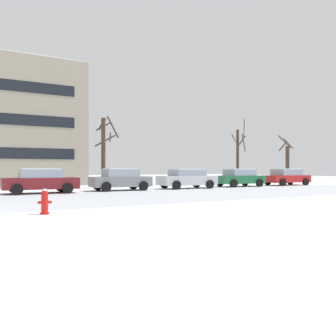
{
  "coord_description": "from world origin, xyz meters",
  "views": [
    {
      "loc": [
        0.61,
        -14.4,
        1.52
      ],
      "look_at": [
        11.73,
        5.08,
        1.52
      ],
      "focal_mm": 39.09,
      "sensor_mm": 36.0,
      "label": 1
    }
  ],
  "objects_px": {
    "parked_car_maroon": "(40,181)",
    "parked_car_silver": "(187,178)",
    "parked_car_green": "(240,177)",
    "parked_car_red": "(287,177)",
    "fire_hydrant": "(45,201)",
    "parked_car_gray": "(121,179)"
  },
  "relations": [
    {
      "from": "fire_hydrant",
      "to": "parked_car_green",
      "type": "height_order",
      "value": "parked_car_green"
    },
    {
      "from": "parked_car_silver",
      "to": "parked_car_red",
      "type": "relative_size",
      "value": 1.02
    },
    {
      "from": "parked_car_silver",
      "to": "fire_hydrant",
      "type": "bearing_deg",
      "value": -139.59
    },
    {
      "from": "parked_car_maroon",
      "to": "parked_car_gray",
      "type": "distance_m",
      "value": 5.24
    },
    {
      "from": "parked_car_maroon",
      "to": "parked_car_green",
      "type": "bearing_deg",
      "value": 0.84
    },
    {
      "from": "parked_car_gray",
      "to": "parked_car_silver",
      "type": "bearing_deg",
      "value": -1.81
    },
    {
      "from": "parked_car_silver",
      "to": "parked_car_gray",
      "type": "bearing_deg",
      "value": 178.19
    },
    {
      "from": "parked_car_gray",
      "to": "parked_car_silver",
      "type": "xyz_separation_m",
      "value": [
        5.24,
        -0.17,
        -0.01
      ]
    },
    {
      "from": "parked_car_silver",
      "to": "parked_car_green",
      "type": "relative_size",
      "value": 1.07
    },
    {
      "from": "parked_car_red",
      "to": "fire_hydrant",
      "type": "bearing_deg",
      "value": -155.33
    },
    {
      "from": "parked_car_green",
      "to": "parked_car_red",
      "type": "distance_m",
      "value": 5.24
    },
    {
      "from": "parked_car_maroon",
      "to": "parked_car_silver",
      "type": "bearing_deg",
      "value": 0.22
    },
    {
      "from": "parked_car_maroon",
      "to": "parked_car_silver",
      "type": "height_order",
      "value": "parked_car_maroon"
    },
    {
      "from": "parked_car_red",
      "to": "parked_car_maroon",
      "type": "bearing_deg",
      "value": -179.88
    },
    {
      "from": "fire_hydrant",
      "to": "parked_car_green",
      "type": "distance_m",
      "value": 20.48
    },
    {
      "from": "parked_car_gray",
      "to": "parked_car_silver",
      "type": "height_order",
      "value": "parked_car_gray"
    },
    {
      "from": "parked_car_silver",
      "to": "parked_car_green",
      "type": "height_order",
      "value": "parked_car_green"
    },
    {
      "from": "fire_hydrant",
      "to": "parked_car_maroon",
      "type": "bearing_deg",
      "value": 80.25
    },
    {
      "from": "parked_car_silver",
      "to": "parked_car_green",
      "type": "bearing_deg",
      "value": 2.09
    },
    {
      "from": "parked_car_green",
      "to": "parked_car_red",
      "type": "xyz_separation_m",
      "value": [
        5.24,
        -0.19,
        -0.0
      ]
    },
    {
      "from": "parked_car_green",
      "to": "parked_car_red",
      "type": "bearing_deg",
      "value": -2.07
    },
    {
      "from": "parked_car_gray",
      "to": "parked_car_red",
      "type": "bearing_deg",
      "value": -0.6
    }
  ]
}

